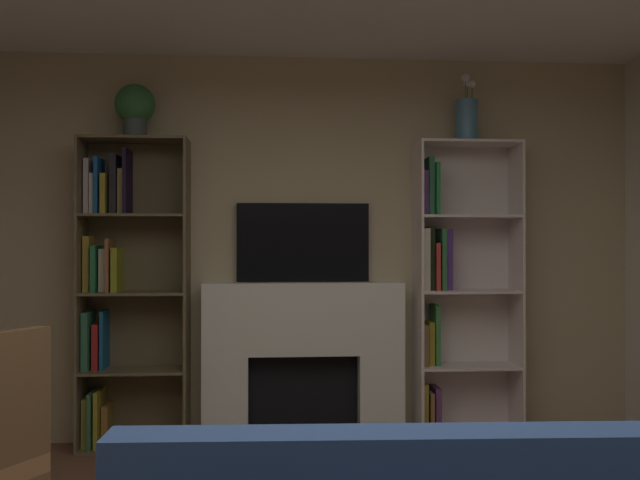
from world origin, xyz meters
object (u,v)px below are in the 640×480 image
bookshelf_left (123,290)px  fireplace (304,358)px  vase_with_flowers (467,118)px  tv (303,242)px  bookshelf_right (453,291)px  potted_plant (135,107)px

bookshelf_left → fireplace: bearing=-0.1°
vase_with_flowers → tv: bearing=174.0°
bookshelf_left → vase_with_flowers: 2.64m
fireplace → vase_with_flowers: (1.14, -0.04, 1.66)m
fireplace → vase_with_flowers: size_ratio=3.09×
tv → bookshelf_right: 1.10m
fireplace → potted_plant: (-1.14, -0.04, 1.70)m
fireplace → bookshelf_right: bearing=0.2°
bookshelf_left → bookshelf_right: (2.27, 0.00, -0.02)m
fireplace → bookshelf_right: (1.05, 0.00, 0.45)m
fireplace → tv: 0.80m
potted_plant → vase_with_flowers: 2.28m
fireplace → tv: tv is taller
bookshelf_left → bookshelf_right: size_ratio=1.00×
fireplace → bookshelf_right: size_ratio=0.71×
tv → bookshelf_left: (-1.22, -0.08, -0.32)m
potted_plant → vase_with_flowers: (2.27, -0.00, -0.04)m
bookshelf_right → potted_plant: bearing=-179.0°
fireplace → bookshelf_left: (-1.22, 0.00, 0.47)m
tv → bookshelf_right: bearing=-4.4°
tv → vase_with_flowers: 1.43m
potted_plant → bookshelf_right: bearing=1.0°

